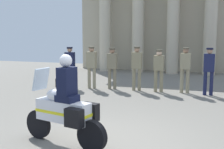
% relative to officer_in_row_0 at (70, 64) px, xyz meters
% --- Properties ---
extents(ground_plane, '(28.00, 28.00, 0.00)m').
position_rel_officer_in_row_0_xyz_m(ground_plane, '(3.40, -5.51, -0.99)').
color(ground_plane, gray).
extents(colonnade_backdrop, '(9.24, 1.52, 7.00)m').
position_rel_officer_in_row_0_xyz_m(colonnade_backdrop, '(2.73, 5.87, 2.56)').
color(colonnade_backdrop, '#B6AB91').
rests_on(colonnade_backdrop, ground_plane).
extents(officer_in_row_0, '(0.39, 0.24, 1.68)m').
position_rel_officer_in_row_0_xyz_m(officer_in_row_0, '(0.00, 0.00, 0.00)').
color(officer_in_row_0, '#141938').
rests_on(officer_in_row_0, ground_plane).
extents(officer_in_row_1, '(0.39, 0.24, 1.72)m').
position_rel_officer_in_row_0_xyz_m(officer_in_row_1, '(0.95, 0.00, 0.02)').
color(officer_in_row_1, gray).
rests_on(officer_in_row_1, ground_plane).
extents(officer_in_row_2, '(0.39, 0.24, 1.66)m').
position_rel_officer_in_row_0_xyz_m(officer_in_row_2, '(1.79, 0.12, -0.01)').
color(officer_in_row_2, '#7A7056').
rests_on(officer_in_row_2, ground_plane).
extents(officer_in_row_3, '(0.39, 0.24, 1.73)m').
position_rel_officer_in_row_0_xyz_m(officer_in_row_3, '(2.80, 0.10, 0.03)').
color(officer_in_row_3, '#847A5B').
rests_on(officer_in_row_3, ground_plane).
extents(officer_in_row_4, '(0.39, 0.24, 1.63)m').
position_rel_officer_in_row_0_xyz_m(officer_in_row_4, '(3.67, 0.05, -0.03)').
color(officer_in_row_4, '#847A5B').
rests_on(officer_in_row_4, ground_plane).
extents(officer_in_row_5, '(0.39, 0.24, 1.73)m').
position_rel_officer_in_row_0_xyz_m(officer_in_row_5, '(4.65, 0.15, 0.03)').
color(officer_in_row_5, gray).
rests_on(officer_in_row_5, ground_plane).
extents(officer_in_row_6, '(0.39, 0.24, 1.74)m').
position_rel_officer_in_row_0_xyz_m(officer_in_row_6, '(5.49, -0.00, 0.03)').
color(officer_in_row_6, '#191E42').
rests_on(officer_in_row_6, ground_plane).
extents(motorcycle_with_rider, '(2.05, 0.89, 1.90)m').
position_rel_officer_in_row_0_xyz_m(motorcycle_with_rider, '(2.58, -5.91, -0.20)').
color(motorcycle_with_rider, black).
rests_on(motorcycle_with_rider, ground_plane).
extents(briefcase_on_ground, '(0.10, 0.32, 0.36)m').
position_rel_officer_in_row_0_xyz_m(briefcase_on_ground, '(-0.57, 0.01, -0.81)').
color(briefcase_on_ground, black).
rests_on(briefcase_on_ground, ground_plane).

